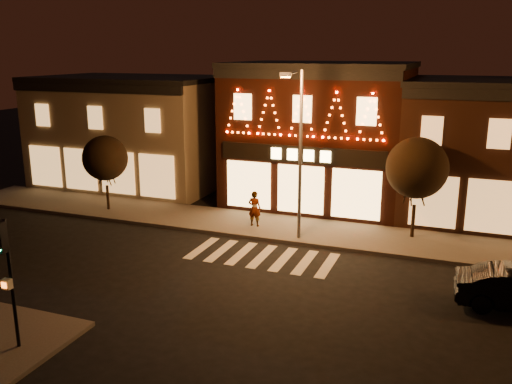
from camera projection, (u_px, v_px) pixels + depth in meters
The scene contains 10 objects.
ground at pixel (226, 292), 20.96m from camera, with size 120.00×120.00×0.00m, color black.
sidewalk_far at pixel (327, 233), 27.48m from camera, with size 44.00×4.00×0.15m, color #47423D.
building_left at pixel (134, 131), 37.20m from camera, with size 12.20×8.28×7.30m.
building_pulp at pixel (321, 134), 32.56m from camera, with size 10.20×8.34×8.30m.
building_right_a at pixel (493, 150), 29.39m from camera, with size 9.20×8.28×7.50m.
traffic_signal_near at pixel (5, 260), 15.99m from camera, with size 0.29×0.42×4.08m.
streetlamp_mid at pixel (298, 143), 25.25m from camera, with size 0.60×1.83×7.95m.
tree_left at pixel (105, 158), 30.69m from camera, with size 2.53×2.53×4.22m.
tree_right at pixel (417, 168), 25.89m from camera, with size 2.92×2.92×4.88m.
pedestrian at pixel (255, 209), 28.17m from camera, with size 0.68×0.44×1.85m, color gray.
Camera 1 is at (8.00, -17.65, 8.92)m, focal length 38.55 mm.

